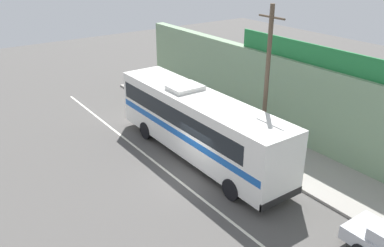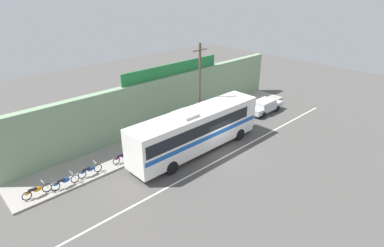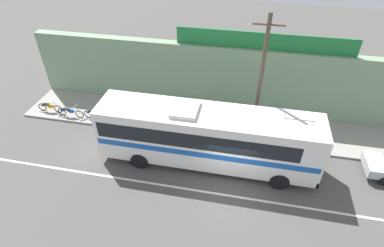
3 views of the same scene
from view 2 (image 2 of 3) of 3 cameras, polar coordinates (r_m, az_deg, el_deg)
ground_plane at (r=25.83m, az=5.51°, el=-5.08°), size 70.00×70.00×0.00m
sidewalk_slab at (r=29.04m, az=-2.18°, el=-1.28°), size 30.00×3.60×0.14m
storefront_facade at (r=29.65m, az=-5.01°, el=4.10°), size 30.00×0.70×4.80m
storefront_billboard at (r=29.41m, az=-3.55°, el=10.01°), size 11.25×0.12×1.10m
road_center_stripe at (r=25.38m, az=6.87°, el=-5.71°), size 30.00×0.14×0.01m
intercity_bus at (r=24.74m, az=0.73°, el=-0.96°), size 12.27×2.65×3.78m
parked_car at (r=33.92m, az=13.26°, el=3.22°), size 4.51×1.83×1.37m
utility_pole at (r=27.11m, az=1.41°, el=6.54°), size 1.60×0.22×8.12m
motorcycle_purple at (r=24.40m, az=-12.62°, el=-6.00°), size 1.91×0.56×0.94m
motorcycle_red at (r=22.63m, az=-26.89°, el=-11.03°), size 1.87×0.56×0.94m
motorcycle_orange at (r=23.40m, az=-18.43°, el=-8.19°), size 1.83×0.56×0.94m
motorcycle_black at (r=22.77m, az=-22.51°, el=-9.88°), size 1.95×0.56×0.94m
pedestrian_far_right at (r=26.78m, az=-4.83°, el=-1.13°), size 0.30×0.48×1.73m
pedestrian_near_shop at (r=28.06m, az=-4.86°, el=-0.11°), size 0.30×0.48×1.58m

